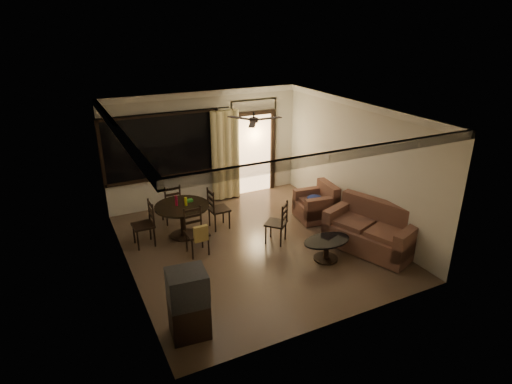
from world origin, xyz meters
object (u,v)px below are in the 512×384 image
dining_chair_north (172,211)px  tv_cabinet (188,303)px  coffee_table (326,246)px  sofa (372,232)px  dining_chair_south (197,240)px  side_chair (276,230)px  dining_chair_east (219,216)px  armchair (318,205)px  dining_table (182,212)px  dining_chair_west (145,233)px

dining_chair_north → tv_cabinet: tv_cabinet is taller
coffee_table → sofa: bearing=-2.4°
dining_chair_south → side_chair: bearing=-11.5°
dining_chair_east → tv_cabinet: bearing=149.3°
side_chair → armchair: bearing=159.4°
dining_table → dining_chair_west: dining_chair_west is taller
dining_table → coffee_table: size_ratio=1.18×
dining_table → coffee_table: bearing=-44.7°
armchair → side_chair: bearing=-150.7°
dining_table → dining_chair_south: dining_chair_south is taller
dining_chair_east → sofa: 3.34m
dining_chair_east → tv_cabinet: 3.52m
dining_chair_east → side_chair: size_ratio=1.03×
dining_chair_south → dining_table: bearing=89.9°
dining_chair_west → dining_chair_south: same height
dining_chair_north → dining_chair_south: bearing=90.0°
dining_chair_south → side_chair: 1.67m
dining_chair_west → coffee_table: dining_chair_west is taller
dining_table → dining_chair_east: (0.83, 0.03, -0.29)m
sofa → coffee_table: bearing=157.3°
side_chair → dining_chair_east: bearing=-97.3°
dining_chair_north → coffee_table: (2.24, -2.97, 0.00)m
dining_table → armchair: bearing=-10.1°
dining_table → tv_cabinet: tv_cabinet is taller
dining_chair_west → dining_chair_east: same height
dining_chair_west → tv_cabinet: tv_cabinet is taller
armchair → tv_cabinet: bearing=-140.7°
sofa → coffee_table: 1.09m
dining_chair_north → armchair: bearing=154.9°
dining_chair_south → coffee_table: size_ratio=0.97×
dining_chair_south → armchair: 3.08m
dining_chair_west → armchair: 3.97m
sofa → dining_chair_west: bearing=131.7°
tv_cabinet → dining_chair_east: bearing=67.2°
dining_chair_north → coffee_table: bearing=125.1°
dining_table → sofa: size_ratio=0.59×
dining_chair_south → armchair: bearing=3.8°
dining_table → side_chair: (1.67, -1.14, -0.30)m
dining_chair_south → sofa: size_ratio=0.48×
armchair → dining_chair_west: bearing=179.4°
dining_chair_north → armchair: size_ratio=1.04×
dining_chair_south → armchair: dining_chair_south is taller
dining_chair_east → armchair: bearing=-106.3°
coffee_table → armchair: bearing=61.5°
sofa → tv_cabinet: bearing=170.9°
armchair → sofa: bearing=-76.2°
dining_chair_south → coffee_table: dining_chair_south is taller
coffee_table → tv_cabinet: bearing=-164.2°
dining_chair_south → dining_chair_north: 1.64m
dining_chair_south → sofa: sofa is taller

